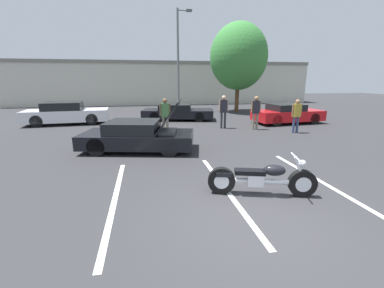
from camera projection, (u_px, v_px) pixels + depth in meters
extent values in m
plane|color=#2D2D30|center=(253.00, 221.00, 4.85)|extent=(80.00, 80.00, 0.00)
cube|color=white|center=(115.00, 198.00, 5.77)|extent=(0.12, 4.72, 0.01)
cube|color=white|center=(226.00, 190.00, 6.23)|extent=(0.12, 4.72, 0.01)
cube|color=white|center=(322.00, 182.00, 6.69)|extent=(0.12, 4.72, 0.01)
cube|color=beige|center=(161.00, 83.00, 27.79)|extent=(32.00, 4.00, 4.40)
cube|color=slate|center=(161.00, 63.00, 27.29)|extent=(32.00, 4.20, 0.30)
cylinder|color=slate|center=(178.00, 62.00, 20.62)|extent=(0.18, 0.18, 7.91)
cylinder|color=slate|center=(183.00, 10.00, 19.76)|extent=(0.90, 0.10, 0.10)
cube|color=#4C4C51|center=(189.00, 11.00, 19.84)|extent=(0.44, 0.28, 0.16)
cylinder|color=brown|center=(237.00, 97.00, 20.87)|extent=(0.32, 0.32, 2.40)
ellipsoid|color=#387F38|center=(239.00, 57.00, 20.10)|extent=(4.48, 4.48, 5.15)
cylinder|color=black|center=(302.00, 183.00, 5.82)|extent=(0.65, 0.33, 0.63)
cylinder|color=black|center=(221.00, 181.00, 5.98)|extent=(0.65, 0.33, 0.63)
cylinder|color=silver|center=(302.00, 183.00, 5.82)|extent=(0.38, 0.26, 0.35)
cylinder|color=silver|center=(221.00, 181.00, 5.98)|extent=(0.38, 0.26, 0.35)
cylinder|color=silver|center=(261.00, 181.00, 5.89)|extent=(1.53, 0.54, 0.12)
cube|color=silver|center=(255.00, 179.00, 5.90)|extent=(0.41, 0.33, 0.28)
ellipsoid|color=black|center=(274.00, 170.00, 5.80)|extent=(0.56, 0.41, 0.26)
cube|color=black|center=(250.00, 172.00, 5.87)|extent=(0.73, 0.44, 0.10)
cube|color=black|center=(224.00, 174.00, 5.93)|extent=(0.39, 0.31, 0.10)
cylinder|color=silver|center=(300.00, 170.00, 5.75)|extent=(0.31, 0.15, 0.62)
cylinder|color=silver|center=(296.00, 157.00, 5.68)|extent=(0.23, 0.68, 0.04)
sphere|color=silver|center=(302.00, 163.00, 5.70)|extent=(0.16, 0.16, 0.16)
cylinder|color=silver|center=(243.00, 181.00, 6.05)|extent=(1.17, 0.41, 0.09)
cube|color=black|center=(138.00, 139.00, 9.63)|extent=(4.40, 2.68, 0.50)
cube|color=black|center=(133.00, 127.00, 9.52)|extent=(2.16, 2.02, 0.43)
cylinder|color=black|center=(169.00, 148.00, 8.83)|extent=(0.68, 0.35, 0.65)
cylinder|color=black|center=(174.00, 137.00, 10.40)|extent=(0.68, 0.35, 0.65)
cylinder|color=black|center=(96.00, 147.00, 8.91)|extent=(0.68, 0.35, 0.65)
cylinder|color=black|center=(112.00, 137.00, 10.48)|extent=(0.68, 0.35, 0.65)
cube|color=black|center=(169.00, 117.00, 9.39)|extent=(1.20, 1.84, 1.20)
cube|color=#4C4C51|center=(168.00, 134.00, 9.54)|extent=(0.80, 1.12, 0.28)
cube|color=black|center=(178.00, 113.00, 16.82)|extent=(4.82, 2.74, 0.51)
cube|color=black|center=(175.00, 107.00, 16.72)|extent=(2.34, 2.04, 0.35)
cylinder|color=black|center=(199.00, 117.00, 16.03)|extent=(0.65, 0.35, 0.62)
cylinder|color=black|center=(199.00, 114.00, 17.59)|extent=(0.65, 0.35, 0.62)
cylinder|color=black|center=(155.00, 117.00, 16.11)|extent=(0.65, 0.35, 0.62)
cylinder|color=black|center=(159.00, 113.00, 17.67)|extent=(0.65, 0.35, 0.62)
cube|color=red|center=(288.00, 115.00, 15.58)|extent=(4.24, 2.15, 0.60)
cube|color=black|center=(286.00, 107.00, 15.41)|extent=(1.98, 1.76, 0.38)
cylinder|color=black|center=(314.00, 119.00, 15.22)|extent=(0.67, 0.28, 0.65)
cylinder|color=black|center=(297.00, 115.00, 16.68)|extent=(0.67, 0.28, 0.65)
cylinder|color=black|center=(277.00, 121.00, 14.55)|extent=(0.67, 0.28, 0.65)
cylinder|color=black|center=(262.00, 117.00, 16.01)|extent=(0.67, 0.28, 0.65)
cube|color=silver|center=(67.00, 115.00, 15.27)|extent=(4.79, 2.12, 0.66)
cube|color=black|center=(63.00, 106.00, 15.09)|extent=(2.22, 1.75, 0.45)
cylinder|color=black|center=(92.00, 119.00, 14.95)|extent=(0.69, 0.27, 0.68)
cylinder|color=black|center=(95.00, 116.00, 16.40)|extent=(0.69, 0.27, 0.68)
cylinder|color=black|center=(36.00, 121.00, 14.23)|extent=(0.69, 0.27, 0.68)
cylinder|color=black|center=(44.00, 117.00, 15.69)|extent=(0.69, 0.27, 0.68)
cylinder|color=#333338|center=(221.00, 120.00, 13.95)|extent=(0.12, 0.12, 0.86)
cylinder|color=#333338|center=(225.00, 120.00, 13.98)|extent=(0.12, 0.12, 0.86)
cube|color=#26262D|center=(224.00, 106.00, 13.77)|extent=(0.36, 0.20, 0.68)
cylinder|color=tan|center=(220.00, 106.00, 13.73)|extent=(0.08, 0.08, 0.61)
cylinder|color=tan|center=(228.00, 106.00, 13.81)|extent=(0.08, 0.08, 0.61)
sphere|color=tan|center=(224.00, 98.00, 13.66)|extent=(0.23, 0.23, 0.23)
cylinder|color=#38476B|center=(294.00, 125.00, 12.76)|extent=(0.12, 0.12, 0.80)
cylinder|color=#38476B|center=(297.00, 125.00, 12.79)|extent=(0.12, 0.12, 0.80)
cube|color=#B29933|center=(297.00, 110.00, 12.60)|extent=(0.36, 0.20, 0.63)
cylinder|color=#9E704C|center=(293.00, 110.00, 12.55)|extent=(0.08, 0.08, 0.57)
cylinder|color=#9E704C|center=(301.00, 110.00, 12.63)|extent=(0.08, 0.08, 0.57)
sphere|color=#9E704C|center=(298.00, 102.00, 12.49)|extent=(0.22, 0.22, 0.22)
cylinder|color=gray|center=(163.00, 126.00, 12.47)|extent=(0.12, 0.12, 0.83)
cylinder|color=gray|center=(168.00, 125.00, 12.50)|extent=(0.12, 0.12, 0.83)
cube|color=#4C7F47|center=(165.00, 110.00, 12.30)|extent=(0.36, 0.20, 0.66)
cylinder|color=brown|center=(160.00, 110.00, 12.26)|extent=(0.08, 0.08, 0.59)
cylinder|color=brown|center=(170.00, 109.00, 12.33)|extent=(0.08, 0.08, 0.59)
sphere|color=brown|center=(165.00, 101.00, 12.19)|extent=(0.23, 0.23, 0.23)
cylinder|color=gray|center=(253.00, 122.00, 13.61)|extent=(0.12, 0.12, 0.85)
cylinder|color=gray|center=(257.00, 121.00, 13.65)|extent=(0.12, 0.12, 0.85)
cube|color=#26262D|center=(256.00, 107.00, 13.44)|extent=(0.36, 0.20, 0.67)
cylinder|color=#9E704C|center=(252.00, 107.00, 13.39)|extent=(0.08, 0.08, 0.61)
cylinder|color=#9E704C|center=(260.00, 106.00, 13.47)|extent=(0.08, 0.08, 0.61)
sphere|color=#9E704C|center=(257.00, 98.00, 13.33)|extent=(0.23, 0.23, 0.23)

